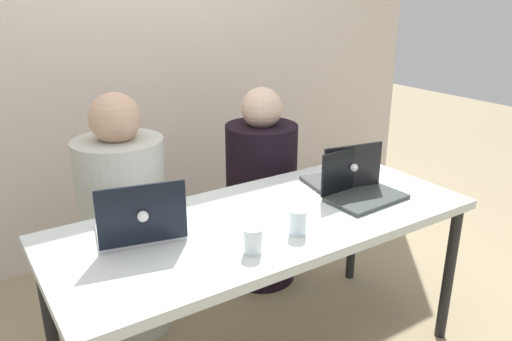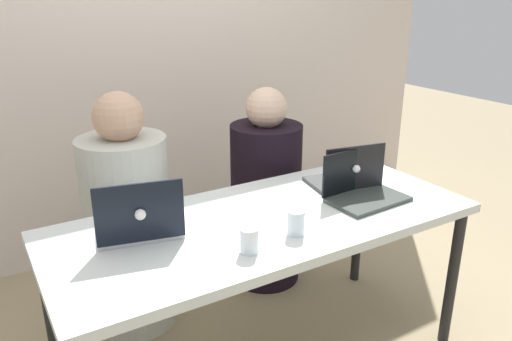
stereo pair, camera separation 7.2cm
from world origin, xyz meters
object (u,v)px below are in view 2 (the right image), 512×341
Objects in this scene: laptop_back_right at (345,177)px; water_glass_left at (249,242)px; laptop_back_left at (139,223)px; person_on_left at (129,226)px; laptop_front_right at (362,189)px; water_glass_center at (296,224)px; person_on_right at (266,198)px.

water_glass_left is (-0.70, -0.30, -0.01)m from laptop_back_right.
person_on_left is at bearing -88.23° from laptop_back_left.
water_glass_center is at bearing -167.41° from laptop_front_right.
laptop_back_right is (0.10, -0.54, 0.28)m from person_on_right.
laptop_back_right is 3.65× the size of water_glass_left.
laptop_back_right is (0.89, -0.54, 0.26)m from person_on_left.
laptop_front_right reaches higher than water_glass_center.
person_on_right is 0.74m from laptop_front_right.
water_glass_left is at bearing 33.75° from laptop_back_right.
laptop_back_right is at bearing 23.27° from water_glass_left.
laptop_back_left reaches higher than water_glass_left.
water_glass_left is (-0.60, -0.84, 0.27)m from person_on_right.
laptop_back_left is 0.43m from water_glass_left.
person_on_right is 1.07m from laptop_back_left.
laptop_back_left is 3.77× the size of water_glass_center.
water_glass_left is at bearing -170.17° from laptop_front_right.
person_on_right is at bearing 54.55° from water_glass_left.
person_on_left is 0.89m from water_glass_left.
water_glass_center is (0.51, -0.29, -0.01)m from laptop_back_left.
water_glass_center is 1.05× the size of water_glass_left.
water_glass_left is (-0.22, -0.03, -0.00)m from water_glass_center.
person_on_right is 3.21× the size of laptop_front_right.
person_on_left is 12.31× the size of water_glass_center.
laptop_back_right is at bearing 29.72° from water_glass_center.
water_glass_center is (-0.38, -0.81, 0.27)m from person_on_right.
laptop_front_right is at bearing 157.48° from person_on_left.
water_glass_left is (0.19, -0.84, 0.25)m from person_on_left.
laptop_back_left is 1.03× the size of laptop_front_right.
person_on_right is 12.28× the size of water_glass_left.
person_on_right is at bearing -68.59° from laptop_back_right.
laptop_front_right is 0.69m from water_glass_left.
water_glass_center is at bearing 162.92° from laptop_back_left.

